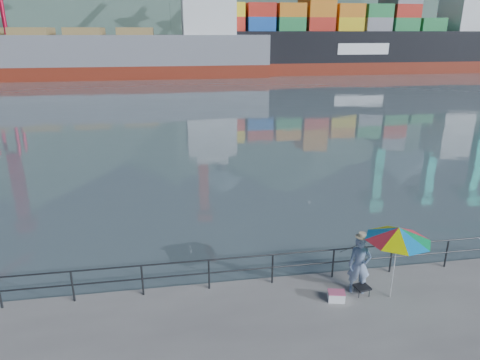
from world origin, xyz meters
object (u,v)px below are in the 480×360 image
Objects in this scene: fisherman at (359,265)px; container_ship at (361,41)px; bulk_carrier at (116,53)px; beach_umbrella at (398,234)px; cooler_bag at (336,297)px.

container_ship is at bearing 83.68° from fisherman.
container_ship reaches higher than bulk_carrier.
bulk_carrier is (-14.89, 70.48, 1.95)m from beach_umbrella.
beach_umbrella is (0.86, -0.45, 1.19)m from fisherman.
fisherman is 1.53m from beach_umbrella.
beach_umbrella reaches higher than fisherman.
beach_umbrella is at bearing -113.37° from container_ship.
container_ship reaches higher than beach_umbrella.
beach_umbrella is 0.04× the size of container_ship.
fisherman is 71.49m from bulk_carrier.
beach_umbrella is at bearing -78.07° from bulk_carrier.
bulk_carrier is at bearing 101.93° from beach_umbrella.
container_ship is (32.42, 72.59, 4.90)m from fisherman.
beach_umbrella reaches higher than cooler_bag.
container_ship is (46.44, 2.56, 1.77)m from bulk_carrier.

